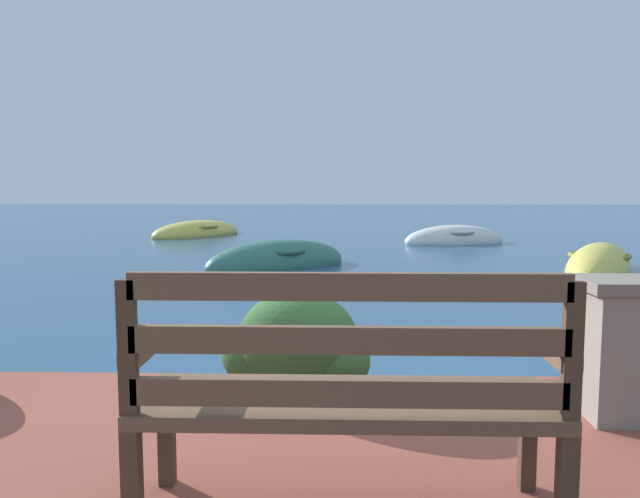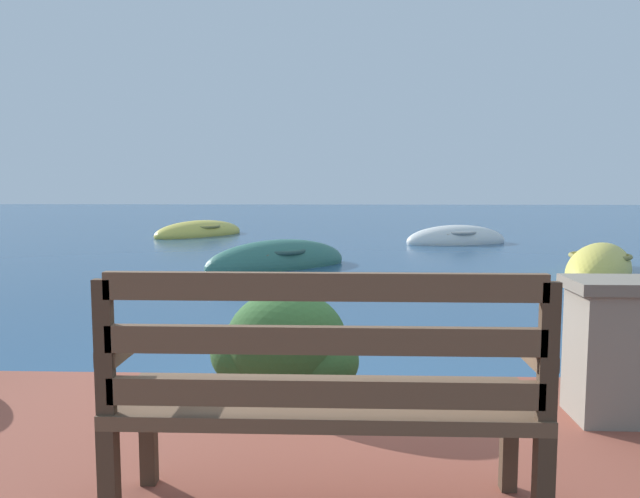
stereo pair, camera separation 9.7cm
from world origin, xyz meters
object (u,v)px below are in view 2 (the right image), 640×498
rowboat_far (456,241)px  rowboat_outer (199,233)px  park_bench (325,391)px  rowboat_mid (278,263)px  rowboat_nearest (599,270)px

rowboat_far → rowboat_outer: bearing=-34.2°
park_bench → rowboat_mid: 8.58m
rowboat_nearest → rowboat_far: (-1.32, 5.17, -0.00)m
rowboat_nearest → rowboat_outer: rowboat_nearest is taller
park_bench → rowboat_far: park_bench is taller
rowboat_nearest → rowboat_mid: (-5.17, 0.71, -0.00)m
rowboat_nearest → park_bench: bearing=-179.3°
park_bench → rowboat_nearest: park_bench is taller
rowboat_nearest → rowboat_far: 5.33m
park_bench → rowboat_outer: park_bench is taller
park_bench → rowboat_far: (2.78, 12.95, -0.64)m
rowboat_far → rowboat_outer: (-6.74, 2.12, -0.00)m
rowboat_far → park_bench: bearing=61.2°
park_bench → rowboat_outer: 15.59m
rowboat_mid → rowboat_far: rowboat_mid is taller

